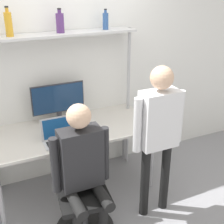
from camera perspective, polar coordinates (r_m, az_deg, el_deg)
ground_plane at (r=3.48m, az=-4.57°, el=-17.43°), size 12.00×12.00×0.00m
wall_back at (r=3.56m, az=-10.13°, el=8.10°), size 8.00×0.06×2.70m
desk at (r=3.41m, az=-7.43°, el=-4.22°), size 1.76×0.79×0.77m
shelf_unit at (r=3.36m, az=-9.50°, el=9.69°), size 1.68×0.27×1.75m
monitor at (r=3.50m, az=-9.78°, el=2.09°), size 0.59×0.20×0.44m
laptop at (r=3.15m, az=-9.45°, el=-4.05°), size 0.36×0.23×0.23m
cell_phone at (r=3.24m, az=-4.08°, el=-4.09°), size 0.07×0.15×0.01m
office_chair at (r=3.11m, az=-5.29°, el=-16.76°), size 0.56×0.56×0.90m
person_seated at (r=2.77m, az=-5.44°, el=-9.47°), size 0.54×0.47×1.33m
person_standing at (r=2.95m, az=8.52°, el=-2.54°), size 0.53×0.21×1.57m
bottle_purple at (r=3.30m, az=-9.49°, el=15.85°), size 0.08×0.08×0.24m
bottle_blue at (r=3.47m, az=-1.19°, el=16.34°), size 0.06×0.06×0.21m
bottle_amber at (r=3.20m, az=-18.40°, el=15.06°), size 0.07×0.07×0.28m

